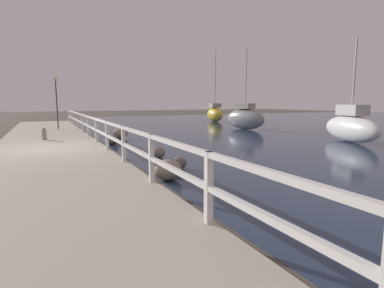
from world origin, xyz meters
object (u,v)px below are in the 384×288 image
mooring_bollard (44,134)px  sailboat_white (351,127)px  sailboat_gray (245,118)px  sailboat_yellow (215,114)px  dock_lamp (56,88)px

mooring_bollard → sailboat_white: (13.68, -5.55, 0.23)m
sailboat_gray → sailboat_white: bearing=-95.7°
mooring_bollard → sailboat_gray: 13.45m
mooring_bollard → sailboat_yellow: (15.84, 11.27, 0.28)m
dock_lamp → sailboat_gray: 12.96m
mooring_bollard → sailboat_yellow: size_ratio=0.08×
sailboat_white → sailboat_yellow: bearing=102.8°
sailboat_gray → sailboat_yellow: (2.63, 8.72, -0.01)m
mooring_bollard → dock_lamp: 6.32m
sailboat_white → sailboat_gray: 8.12m
sailboat_white → sailboat_gray: sailboat_gray is taller
mooring_bollard → sailboat_gray: sailboat_gray is taller
sailboat_gray → sailboat_yellow: size_ratio=0.82×
dock_lamp → sailboat_yellow: size_ratio=0.47×
mooring_bollard → sailboat_yellow: sailboat_yellow is taller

